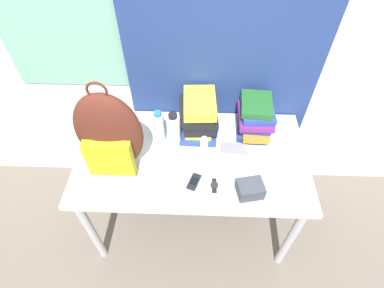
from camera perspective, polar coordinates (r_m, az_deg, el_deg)
The scene contains 14 objects.
ground_plane at distance 2.19m, azimuth -0.37°, elevation -21.98°, with size 12.00×12.00×0.00m, color #665B51.
wall_back at distance 1.72m, azimuth 0.40°, elevation 20.69°, with size 6.00×0.06×2.50m.
curtain_blue at distance 1.68m, azimuth 6.44°, elevation 19.58°, with size 1.11×0.04×2.50m.
desk at distance 1.78m, azimuth 0.00°, elevation -3.98°, with size 1.31×0.72×0.73m.
backpack at distance 1.54m, azimuth -15.45°, elevation 1.66°, with size 0.34×0.18×0.56m.
book_stack_left at distance 1.77m, azimuth 1.35°, elevation 5.52°, with size 0.23×0.29×0.24m.
book_stack_center at distance 1.80m, azimuth 11.94°, elevation 4.91°, with size 0.20×0.28×0.23m.
water_bottle at distance 1.73m, azimuth -6.28°, elevation 3.25°, with size 0.07×0.07×0.22m.
sports_bottle at distance 1.69m, azimuth -3.52°, elevation 2.65°, with size 0.07×0.07×0.23m.
sunscreen_bottle at distance 1.65m, azimuth 2.29°, elevation -0.77°, with size 0.04×0.04×0.16m.
cell_phone at distance 1.60m, azimuth 0.39°, elevation -7.21°, with size 0.08×0.11×0.02m.
sunglasses_case at distance 1.74m, azimuth 8.08°, elevation -0.92°, with size 0.15×0.07×0.04m.
camera_pouch at distance 1.56m, azimuth 11.02°, elevation -8.40°, with size 0.15×0.13×0.08m.
wristwatch at distance 1.59m, azimuth 4.27°, elevation -7.86°, with size 0.04×0.09×0.01m.
Camera 1 is at (0.04, -0.71, 2.07)m, focal length 28.00 mm.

